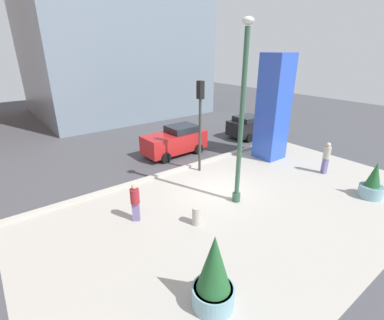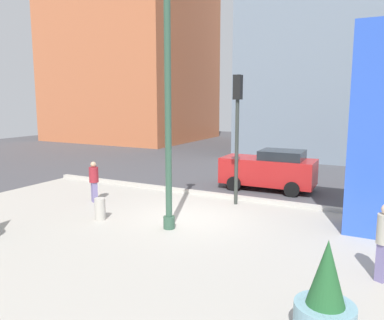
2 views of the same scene
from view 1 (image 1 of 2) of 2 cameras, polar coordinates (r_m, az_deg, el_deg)
ground_plane at (r=16.59m, az=-3.89°, el=-1.00°), size 60.00×60.00×0.00m
plaza_pavement at (r=12.57m, az=11.77°, el=-9.49°), size 18.00×10.00×0.02m
curb_strip at (r=15.89m, az=-2.13°, el=-1.72°), size 18.00×0.24×0.16m
lamp_post at (r=11.57m, az=10.01°, el=7.61°), size 0.44×0.44×7.49m
art_pillar_blue at (r=17.58m, az=16.22°, el=10.11°), size 1.50×1.50×6.20m
potted_plant_curbside at (r=7.81m, az=4.46°, el=-22.48°), size 1.14×1.14×2.25m
potted_plant_by_pillar at (r=15.24m, az=32.86°, el=-4.13°), size 1.03×1.03×1.72m
concrete_bollard at (r=11.09m, az=0.96°, el=-11.32°), size 0.36×0.36×0.75m
traffic_light_far_side at (r=14.78m, az=1.66°, el=9.56°), size 0.28×0.42×4.91m
car_far_lane at (r=22.15m, az=12.10°, el=6.85°), size 3.99×2.14×1.68m
car_curb_east at (r=17.98m, az=-3.40°, el=3.97°), size 4.15×2.05×1.81m
pedestrian_by_curb at (r=11.26m, az=-11.51°, el=-8.14°), size 0.50×0.50×1.62m
pedestrian_on_sidewalk at (r=16.75m, az=25.69°, el=0.67°), size 0.48×0.48×1.78m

